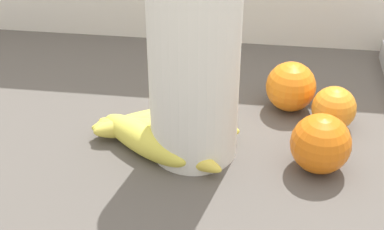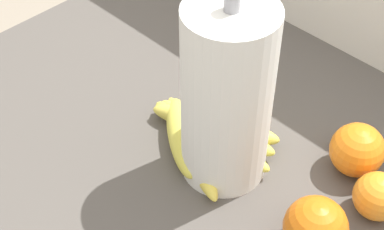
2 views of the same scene
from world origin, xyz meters
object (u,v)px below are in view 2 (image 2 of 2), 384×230
at_px(orange_far_right, 357,150).
at_px(orange_center, 315,228).
at_px(banana_bunch, 202,134).
at_px(orange_back_left, 378,196).
at_px(paper_towel_roll, 227,97).

height_order(orange_far_right, orange_center, orange_center).
bearing_deg(banana_bunch, orange_center, -7.82).
bearing_deg(orange_back_left, paper_towel_roll, -157.17).
height_order(orange_center, paper_towel_roll, paper_towel_roll).
bearing_deg(orange_back_left, orange_far_right, 144.46).
relative_size(orange_back_left, paper_towel_roll, 0.22).
xyz_separation_m(banana_bunch, orange_far_right, (0.19, 0.12, 0.02)).
bearing_deg(paper_towel_roll, orange_back_left, 22.83).
height_order(orange_back_left, orange_center, orange_center).
relative_size(banana_bunch, paper_towel_roll, 0.73).
bearing_deg(orange_far_right, banana_bunch, -148.17).
xyz_separation_m(orange_back_left, paper_towel_roll, (-0.20, -0.09, 0.10)).
height_order(orange_far_right, paper_towel_roll, paper_towel_roll).
bearing_deg(paper_towel_roll, banana_bunch, 168.40).
distance_m(orange_back_left, paper_towel_roll, 0.24).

